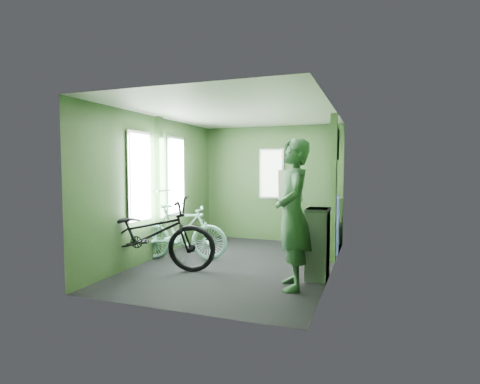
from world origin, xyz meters
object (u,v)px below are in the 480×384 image
object	(u,v)px
bicycle_black	(147,271)
waste_box	(318,244)
bicycle_mint	(181,260)
bench_seat	(326,234)
passenger	(293,214)

from	to	relation	value
bicycle_black	waste_box	distance (m)	2.44
bicycle_mint	bench_seat	distance (m)	2.60
passenger	waste_box	bearing A→B (deg)	135.57
passenger	bench_seat	distance (m)	2.39
bicycle_mint	passenger	bearing A→B (deg)	-125.20
bicycle_black	bench_seat	size ratio (longest dim) A/B	2.08
bicycle_mint	passenger	size ratio (longest dim) A/B	0.82
bicycle_mint	waste_box	xyz separation A→B (m)	(2.20, -0.30, 0.47)
bicycle_mint	waste_box	bearing A→B (deg)	-111.34
passenger	bench_seat	xyz separation A→B (m)	(0.12, 2.31, -0.63)
bicycle_mint	passenger	world-z (taller)	passenger
bicycle_black	bench_seat	bearing A→B (deg)	-59.24
bicycle_black	bicycle_mint	size ratio (longest dim) A/B	1.34
bicycle_mint	bench_seat	bearing A→B (deg)	-67.38
waste_box	bench_seat	xyz separation A→B (m)	(-0.11, 1.83, -0.19)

